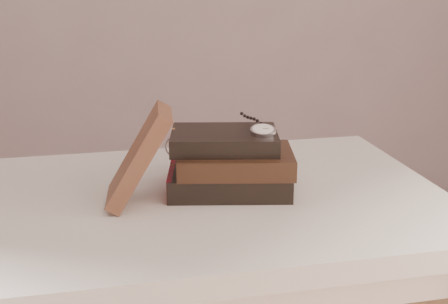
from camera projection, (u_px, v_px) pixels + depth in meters
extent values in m
cube|color=beige|center=(174.00, 206.00, 1.09)|extent=(1.00, 0.60, 0.04)
cube|color=white|center=(175.00, 236.00, 1.11)|extent=(0.88, 0.49, 0.08)
cylinder|color=white|center=(338.00, 290.00, 1.53)|extent=(0.05, 0.05, 0.71)
cube|color=black|center=(229.00, 179.00, 1.11)|extent=(0.25, 0.19, 0.04)
cube|color=#FAE9CC|center=(231.00, 179.00, 1.11)|extent=(0.24, 0.18, 0.03)
cube|color=gold|center=(172.00, 175.00, 1.13)|extent=(0.01, 0.01, 0.04)
cube|color=maroon|center=(172.00, 180.00, 1.11)|extent=(0.04, 0.14, 0.04)
cube|color=black|center=(235.00, 161.00, 1.09)|extent=(0.23, 0.18, 0.04)
cube|color=#FAE9CC|center=(237.00, 161.00, 1.09)|extent=(0.22, 0.17, 0.03)
cube|color=gold|center=(181.00, 157.00, 1.11)|extent=(0.01, 0.01, 0.04)
cube|color=black|center=(224.00, 140.00, 1.10)|extent=(0.22, 0.17, 0.03)
cube|color=#FAE9CC|center=(226.00, 140.00, 1.10)|extent=(0.21, 0.16, 0.03)
cube|color=gold|center=(174.00, 137.00, 1.12)|extent=(0.01, 0.01, 0.03)
cube|color=#43261A|center=(139.00, 156.00, 1.03)|extent=(0.13, 0.13, 0.17)
cylinder|color=silver|center=(263.00, 131.00, 1.07)|extent=(0.05, 0.06, 0.02)
cylinder|color=white|center=(263.00, 129.00, 1.07)|extent=(0.04, 0.04, 0.01)
torus|color=silver|center=(263.00, 129.00, 1.07)|extent=(0.05, 0.05, 0.01)
cylinder|color=silver|center=(262.00, 127.00, 1.10)|extent=(0.01, 0.01, 0.01)
cube|color=black|center=(263.00, 128.00, 1.07)|extent=(0.00, 0.01, 0.00)
cube|color=black|center=(266.00, 129.00, 1.07)|extent=(0.01, 0.00, 0.00)
sphere|color=black|center=(261.00, 124.00, 1.10)|extent=(0.01, 0.01, 0.01)
sphere|color=black|center=(257.00, 121.00, 1.11)|extent=(0.01, 0.01, 0.01)
sphere|color=black|center=(254.00, 119.00, 1.13)|extent=(0.01, 0.01, 0.01)
sphere|color=black|center=(251.00, 118.00, 1.14)|extent=(0.01, 0.01, 0.01)
sphere|color=black|center=(248.00, 117.00, 1.15)|extent=(0.01, 0.01, 0.01)
sphere|color=black|center=(245.00, 116.00, 1.17)|extent=(0.01, 0.01, 0.01)
sphere|color=black|center=(242.00, 113.00, 1.18)|extent=(0.01, 0.01, 0.01)
torus|color=silver|center=(176.00, 147.00, 1.16)|extent=(0.05, 0.02, 0.04)
torus|color=silver|center=(200.00, 146.00, 1.16)|extent=(0.05, 0.02, 0.04)
cylinder|color=silver|center=(188.00, 145.00, 1.16)|extent=(0.01, 0.01, 0.00)
cylinder|color=silver|center=(167.00, 142.00, 1.21)|extent=(0.02, 0.10, 0.02)
cylinder|color=silver|center=(211.00, 142.00, 1.22)|extent=(0.02, 0.10, 0.02)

